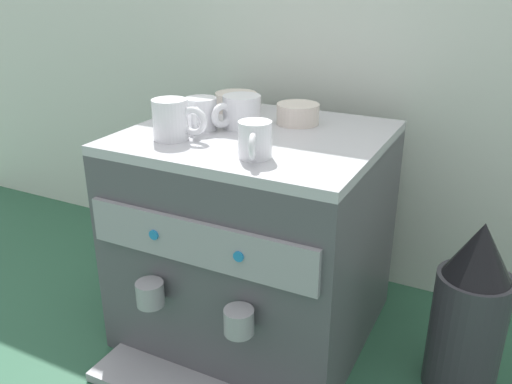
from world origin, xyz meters
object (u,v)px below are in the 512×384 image
ceramic_cup_2 (172,120)px  milk_pitcher (126,255)px  ceramic_cup_3 (201,114)px  coffee_grinder (469,313)px  espresso_machine (255,235)px  ceramic_bowl_0 (236,102)px  ceramic_cup_0 (240,112)px  ceramic_cup_1 (255,140)px  ceramic_bowl_1 (298,114)px

ceramic_cup_2 → milk_pitcher: size_ratio=0.77×
ceramic_cup_3 → coffee_grinder: 0.68m
espresso_machine → coffee_grinder: (0.47, 0.00, -0.06)m
ceramic_bowl_0 → milk_pitcher: size_ratio=0.69×
ceramic_cup_2 → ceramic_cup_3: 0.09m
ceramic_cup_0 → ceramic_cup_1: 0.21m
ceramic_cup_1 → ceramic_bowl_0: ceramic_cup_1 is taller
espresso_machine → ceramic_cup_0: 0.28m
milk_pitcher → coffee_grinder: bearing=-1.3°
ceramic_cup_0 → ceramic_cup_3: ceramic_cup_0 is taller
espresso_machine → ceramic_bowl_1: 0.29m
ceramic_cup_2 → ceramic_cup_3: (0.01, 0.09, -0.01)m
ceramic_cup_3 → coffee_grinder: ceramic_cup_3 is taller
coffee_grinder → ceramic_bowl_1: bearing=165.9°
ceramic_bowl_0 → coffee_grinder: bearing=-14.0°
ceramic_cup_2 → milk_pitcher: 0.55m
ceramic_cup_0 → ceramic_cup_3: size_ratio=1.15×
milk_pitcher → ceramic_cup_1: bearing=-18.9°
espresso_machine → ceramic_cup_1: bearing=-63.2°
espresso_machine → ceramic_cup_3: 0.30m
ceramic_cup_0 → ceramic_cup_1: ceramic_cup_0 is taller
ceramic_cup_0 → ceramic_bowl_1: 0.13m
milk_pitcher → ceramic_bowl_0: bearing=24.7°
espresso_machine → milk_pitcher: espresso_machine is taller
ceramic_cup_2 → milk_pitcher: (-0.28, 0.14, -0.45)m
ceramic_cup_0 → ceramic_bowl_0: bearing=122.3°
ceramic_cup_1 → ceramic_bowl_1: ceramic_cup_1 is taller
ceramic_cup_2 → ceramic_cup_1: bearing=-8.3°
ceramic_bowl_0 → ceramic_bowl_1: bearing=-13.7°
ceramic_cup_1 → ceramic_bowl_1: bearing=94.9°
ceramic_bowl_0 → ceramic_bowl_1: ceramic_bowl_1 is taller
coffee_grinder → espresso_machine: bearing=-179.7°
ceramic_cup_0 → ceramic_bowl_0: ceramic_cup_0 is taller
ceramic_bowl_0 → coffee_grinder: (0.60, -0.15, -0.33)m
ceramic_cup_0 → milk_pitcher: size_ratio=0.80×
ceramic_cup_2 → ceramic_bowl_1: 0.29m
ceramic_cup_3 → ceramic_bowl_1: 0.22m
espresso_machine → ceramic_bowl_0: bearing=130.3°
coffee_grinder → ceramic_bowl_0: bearing=166.0°
ceramic_cup_1 → ceramic_cup_3: same height
ceramic_cup_3 → ceramic_bowl_1: ceramic_cup_3 is taller
espresso_machine → ceramic_cup_3: (-0.12, -0.03, 0.28)m
coffee_grinder → ceramic_cup_0: bearing=177.7°
ceramic_cup_1 → ceramic_cup_3: 0.22m
ceramic_cup_3 → milk_pitcher: ceramic_cup_3 is taller
espresso_machine → ceramic_cup_0: ceramic_cup_0 is taller
espresso_machine → ceramic_cup_1: size_ratio=6.14×
ceramic_cup_0 → coffee_grinder: bearing=-2.3°
ceramic_bowl_0 → ceramic_bowl_1: 0.19m
ceramic_cup_3 → milk_pitcher: (-0.30, 0.05, -0.44)m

